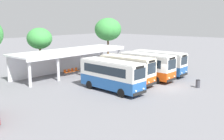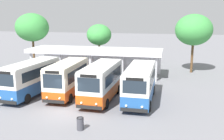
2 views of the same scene
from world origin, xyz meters
TOP-DOWN VIEW (x-y plane):
  - ground_plane at (0.00, 0.00)m, footprint 180.00×180.00m
  - city_bus_nearest_orange at (-5.09, 3.63)m, footprint 2.69×7.82m
  - city_bus_second_in_row at (-1.57, 4.20)m, footprint 2.30×6.84m
  - city_bus_middle_cream at (1.94, 3.75)m, footprint 2.53×7.34m
  - city_bus_fourth_amber at (5.46, 4.08)m, footprint 2.38×7.67m
  - terminal_canopy at (-1.64, 14.34)m, footprint 17.37×5.05m
  - waiting_chair_end_by_column at (-3.22, 13.33)m, footprint 0.45×0.45m
  - waiting_chair_second_from_end at (-2.56, 13.32)m, footprint 0.45×0.45m
  - waiting_chair_middle_seat at (-1.91, 13.34)m, footprint 0.45×0.45m
  - waiting_chair_fourth_seat at (-1.25, 13.28)m, footprint 0.45×0.45m
  - roadside_tree_behind_canopy at (-2.69, 19.69)m, footprint 3.73×3.73m
  - roadside_tree_east_of_canopy at (10.86, 17.84)m, footprint 4.88×4.88m
  - roadside_tree_west_of_canopy at (-12.32, 17.17)m, footprint 4.93×4.93m
  - litter_bin_apron at (2.21, -2.90)m, footprint 0.49×0.49m

SIDE VIEW (x-z plane):
  - ground_plane at x=0.00m, z-range 0.00..0.00m
  - litter_bin_apron at x=2.21m, z-range 0.01..0.91m
  - waiting_chair_end_by_column at x=-3.22m, z-range 0.09..0.95m
  - waiting_chair_second_from_end at x=-2.56m, z-range 0.09..0.95m
  - waiting_chair_middle_seat at x=-1.91m, z-range 0.09..0.95m
  - waiting_chair_fourth_seat at x=-1.25m, z-range 0.09..0.95m
  - city_bus_fourth_amber at x=5.46m, z-range 0.17..3.39m
  - city_bus_nearest_orange at x=-5.09m, z-range 0.17..3.46m
  - city_bus_second_in_row at x=-1.57m, z-range 0.17..3.47m
  - city_bus_middle_cream at x=1.94m, z-range 0.17..3.48m
  - terminal_canopy at x=-1.64m, z-range 0.89..4.29m
  - roadside_tree_behind_canopy at x=-2.69m, z-range 1.57..7.92m
  - roadside_tree_east_of_canopy at x=10.86m, z-range 1.84..9.70m
  - roadside_tree_west_of_canopy at x=-12.32m, z-range 1.88..9.86m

